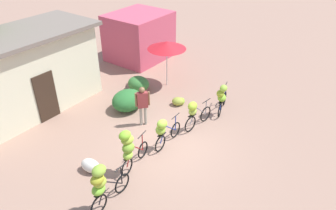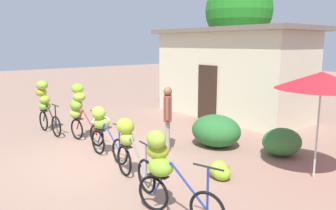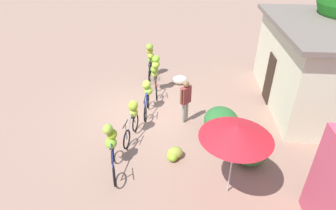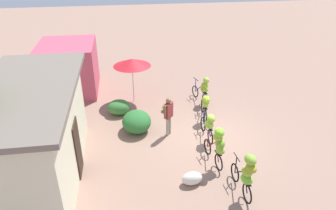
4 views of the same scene
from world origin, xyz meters
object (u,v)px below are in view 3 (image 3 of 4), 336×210
bicycle_rightmost (111,144)px  banana_pile_on_ground (174,154)px  building_low (305,64)px  person_vendor (186,98)px  bicycle_center_loaded (147,94)px  market_umbrella (237,132)px  produce_sack (180,80)px  bicycle_leftmost (150,57)px  bicycle_near_pile (155,71)px  bicycle_by_shop (133,117)px

bicycle_rightmost → banana_pile_on_ground: bicycle_rightmost is taller
building_low → person_vendor: building_low is taller
building_low → bicycle_center_loaded: bearing=-78.6°
market_umbrella → person_vendor: market_umbrella is taller
market_umbrella → person_vendor: 3.67m
bicycle_rightmost → produce_sack: bearing=162.4°
bicycle_leftmost → banana_pile_on_ground: 6.22m
bicycle_near_pile → produce_sack: 1.52m
market_umbrella → building_low: bearing=147.0°
market_umbrella → banana_pile_on_ground: bearing=-128.1°
building_low → bicycle_leftmost: building_low is taller
bicycle_near_pile → bicycle_by_shop: size_ratio=1.02×
bicycle_center_loaded → person_vendor: 1.68m
bicycle_leftmost → market_umbrella: bearing=23.3°
bicycle_leftmost → person_vendor: (3.90, 1.82, 0.06)m
bicycle_near_pile → bicycle_by_shop: 3.30m
bicycle_leftmost → bicycle_rightmost: bicycle_leftmost is taller
banana_pile_on_ground → bicycle_leftmost: bearing=-165.5°
building_low → bicycle_leftmost: 6.81m
person_vendor → banana_pile_on_ground: bearing=-7.6°
bicycle_center_loaded → banana_pile_on_ground: bicycle_center_loaded is taller
bicycle_center_loaded → bicycle_by_shop: bicycle_by_shop is taller
banana_pile_on_ground → produce_sack: produce_sack is taller
bicycle_leftmost → banana_pile_on_ground: bicycle_leftmost is taller
bicycle_center_loaded → bicycle_by_shop: (1.63, -0.26, 0.00)m
bicycle_near_pile → produce_sack: (-0.77, 1.05, -0.77)m
banana_pile_on_ground → bicycle_center_loaded: bearing=-155.8°
bicycle_by_shop → bicycle_near_pile: bearing=173.2°
bicycle_by_shop → produce_sack: bicycle_by_shop is taller
bicycle_leftmost → bicycle_center_loaded: size_ratio=1.01×
person_vendor → bicycle_by_shop: bearing=-61.5°
bicycle_center_loaded → banana_pile_on_ground: bearing=24.2°
market_umbrella → bicycle_by_shop: (-2.33, -3.04, -1.29)m
bicycle_leftmost → bicycle_center_loaded: (3.23, 0.31, -0.22)m
bicycle_leftmost → bicycle_by_shop: size_ratio=1.01×
bicycle_leftmost → bicycle_near_pile: (1.59, 0.44, 0.02)m
produce_sack → person_vendor: bearing=6.1°
building_low → produce_sack: (-1.17, -4.98, -1.46)m
bicycle_by_shop → bicycle_rightmost: size_ratio=1.03×
bicycle_rightmost → produce_sack: bicycle_rightmost is taller
bicycle_rightmost → person_vendor: (-2.52, 2.10, 0.21)m
market_umbrella → bicycle_center_loaded: market_umbrella is taller
bicycle_by_shop → building_low: bearing=114.1°
bicycle_center_loaded → bicycle_by_shop: 1.65m
building_low → banana_pile_on_ground: building_low is taller
building_low → bicycle_by_shop: size_ratio=3.89×
building_low → produce_sack: bearing=-103.2°
market_umbrella → banana_pile_on_ground: 2.71m
bicycle_leftmost → bicycle_near_pile: bearing=15.4°
bicycle_by_shop → person_vendor: 2.04m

